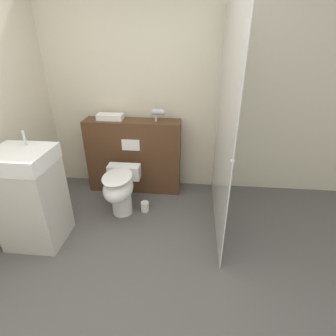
% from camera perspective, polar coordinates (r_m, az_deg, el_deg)
% --- Properties ---
extents(ground_plane, '(12.00, 12.00, 0.00)m').
position_cam_1_polar(ground_plane, '(2.34, -10.08, -26.69)').
color(ground_plane, '#565451').
extents(wall_back, '(8.00, 0.06, 2.50)m').
position_cam_1_polar(wall_back, '(3.35, -3.15, 16.12)').
color(wall_back, beige).
rests_on(wall_back, ground_plane).
extents(partition_panel, '(1.19, 0.29, 0.95)m').
position_cam_1_polar(partition_panel, '(3.43, -7.38, 2.60)').
color(partition_panel, '#51331E').
rests_on(partition_panel, ground_plane).
extents(shower_glass, '(0.04, 1.49, 2.19)m').
position_cam_1_polar(shower_glass, '(2.61, 12.08, 8.98)').
color(shower_glass, silver).
rests_on(shower_glass, ground_plane).
extents(toilet, '(0.38, 0.58, 0.54)m').
position_cam_1_polar(toilet, '(3.00, -10.40, -4.37)').
color(toilet, white).
rests_on(toilet, ground_plane).
extents(sink_vanity, '(0.53, 0.48, 1.12)m').
position_cam_1_polar(sink_vanity, '(2.83, -27.69, -5.78)').
color(sink_vanity, beige).
rests_on(sink_vanity, ground_plane).
extents(hair_drier, '(0.17, 0.07, 0.15)m').
position_cam_1_polar(hair_drier, '(3.17, -2.00, 11.99)').
color(hair_drier, '#B7B7BC').
rests_on(hair_drier, partition_panel).
extents(folded_towel, '(0.31, 0.15, 0.07)m').
position_cam_1_polar(folded_towel, '(3.33, -12.48, 10.83)').
color(folded_towel, white).
rests_on(folded_towel, partition_panel).
extents(spare_toilet_roll, '(0.10, 0.10, 0.12)m').
position_cam_1_polar(spare_toilet_roll, '(3.15, -5.05, -8.34)').
color(spare_toilet_roll, white).
rests_on(spare_toilet_roll, ground_plane).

